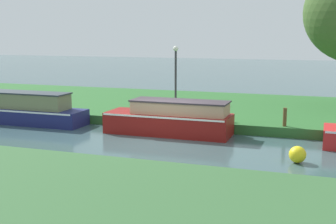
{
  "coord_description": "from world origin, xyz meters",
  "views": [
    {
      "loc": [
        5.96,
        -15.78,
        3.97
      ],
      "look_at": [
        0.01,
        1.2,
        0.9
      ],
      "focal_mm": 48.44,
      "sensor_mm": 36.0,
      "label": 1
    }
  ],
  "objects_px": {
    "maroon_barge": "(171,119)",
    "mooring_post_near": "(285,117)",
    "channel_buoy": "(297,155)",
    "lamp_post": "(176,71)"
  },
  "relations": [
    {
      "from": "channel_buoy",
      "to": "mooring_post_near",
      "type": "bearing_deg",
      "value": 101.13
    },
    {
      "from": "lamp_post",
      "to": "channel_buoy",
      "type": "distance_m",
      "value": 8.08
    },
    {
      "from": "maroon_barge",
      "to": "lamp_post",
      "type": "height_order",
      "value": "lamp_post"
    },
    {
      "from": "lamp_post",
      "to": "mooring_post_near",
      "type": "bearing_deg",
      "value": -16.41
    },
    {
      "from": "maroon_barge",
      "to": "mooring_post_near",
      "type": "xyz_separation_m",
      "value": [
        4.36,
        1.12,
        0.14
      ]
    },
    {
      "from": "mooring_post_near",
      "to": "channel_buoy",
      "type": "relative_size",
      "value": 1.37
    },
    {
      "from": "maroon_barge",
      "to": "lamp_post",
      "type": "bearing_deg",
      "value": 104.56
    },
    {
      "from": "channel_buoy",
      "to": "maroon_barge",
      "type": "bearing_deg",
      "value": 152.54
    },
    {
      "from": "lamp_post",
      "to": "mooring_post_near",
      "type": "height_order",
      "value": "lamp_post"
    },
    {
      "from": "mooring_post_near",
      "to": "lamp_post",
      "type": "bearing_deg",
      "value": 163.59
    }
  ]
}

